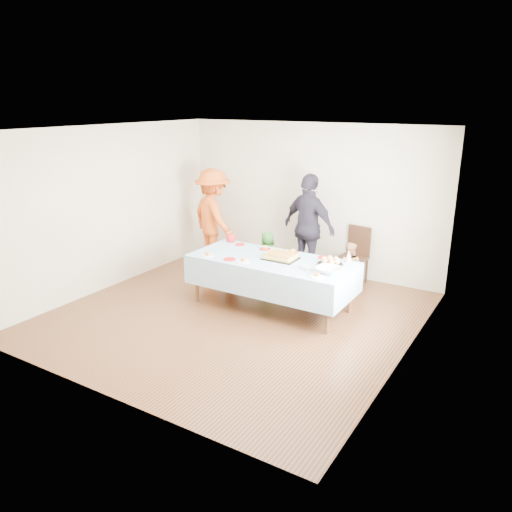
{
  "coord_description": "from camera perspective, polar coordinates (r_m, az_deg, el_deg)",
  "views": [
    {
      "loc": [
        3.84,
        -5.68,
        3.09
      ],
      "look_at": [
        0.18,
        0.3,
        0.87
      ],
      "focal_mm": 35.0,
      "sensor_mm": 36.0,
      "label": 1
    }
  ],
  "objects": [
    {
      "name": "party_table",
      "position": [
        7.54,
        1.81,
        -0.73
      ],
      "size": [
        2.5,
        1.1,
        0.78
      ],
      "color": "brown",
      "rests_on": "ground"
    },
    {
      "name": "punch_bowl",
      "position": [
        6.98,
        8.3,
        -1.6
      ],
      "size": [
        0.35,
        0.35,
        0.08
      ],
      "primitive_type": "imported",
      "color": "silver",
      "rests_on": "party_table"
    },
    {
      "name": "plate_red_near",
      "position": [
        7.5,
        -3.04,
        -0.36
      ],
      "size": [
        0.18,
        0.18,
        0.01
      ],
      "primitive_type": "cylinder",
      "color": "red",
      "rests_on": "party_table"
    },
    {
      "name": "toddler_right",
      "position": [
        8.34,
        10.58,
        -1.33
      ],
      "size": [
        0.45,
        0.37,
        0.86
      ],
      "primitive_type": "imported",
      "rotation": [
        0.0,
        0.0,
        3.25
      ],
      "color": "tan",
      "rests_on": "ground"
    },
    {
      "name": "toddler_mid",
      "position": [
        8.92,
        1.3,
        0.14
      ],
      "size": [
        0.48,
        0.4,
        0.84
      ],
      "primitive_type": "imported",
      "rotation": [
        0.0,
        0.0,
        2.77
      ],
      "color": "#2C6C24",
      "rests_on": "ground"
    },
    {
      "name": "adult_left",
      "position": [
        9.52,
        -4.89,
        4.37
      ],
      "size": [
        1.38,
        1.13,
        1.86
      ],
      "primitive_type": "imported",
      "rotation": [
        0.0,
        0.0,
        2.71
      ],
      "color": "#DA581B",
      "rests_on": "ground"
    },
    {
      "name": "plate_red_far_a",
      "position": [
        8.25,
        -1.83,
        1.32
      ],
      "size": [
        0.17,
        0.17,
        0.01
      ],
      "primitive_type": "cylinder",
      "color": "red",
      "rests_on": "party_table"
    },
    {
      "name": "ground",
      "position": [
        7.52,
        -2.4,
        -6.72
      ],
      "size": [
        5.0,
        5.0,
        0.0
      ],
      "primitive_type": "plane",
      "color": "#452213",
      "rests_on": "ground"
    },
    {
      "name": "rolls_tray",
      "position": [
        7.32,
        8.49,
        -0.66
      ],
      "size": [
        0.37,
        0.37,
        0.11
      ],
      "color": "black",
      "rests_on": "party_table"
    },
    {
      "name": "toddler_left",
      "position": [
        8.55,
        -2.77,
        -0.41
      ],
      "size": [
        0.38,
        0.31,
        0.91
      ],
      "primitive_type": "imported",
      "rotation": [
        0.0,
        0.0,
        2.82
      ],
      "color": "red",
      "rests_on": "ground"
    },
    {
      "name": "fork_pile",
      "position": [
        7.09,
        5.61,
        -1.25
      ],
      "size": [
        0.24,
        0.18,
        0.07
      ],
      "primitive_type": null,
      "color": "white",
      "rests_on": "party_table"
    },
    {
      "name": "plate_white_mid",
      "position": [
        7.38,
        -1.49,
        -0.64
      ],
      "size": [
        0.21,
        0.21,
        0.01
      ],
      "primitive_type": "cylinder",
      "color": "white",
      "rests_on": "party_table"
    },
    {
      "name": "plate_red_far_d",
      "position": [
        7.64,
        7.72,
        -0.17
      ],
      "size": [
        0.17,
        0.17,
        0.01
      ],
      "primitive_type": "cylinder",
      "color": "red",
      "rests_on": "party_table"
    },
    {
      "name": "room_walls",
      "position": [
        6.96,
        -2.19,
        6.61
      ],
      "size": [
        5.04,
        5.04,
        2.72
      ],
      "color": "beige",
      "rests_on": "ground"
    },
    {
      "name": "plate_red_far_c",
      "position": [
        7.83,
        4.21,
        0.39
      ],
      "size": [
        0.18,
        0.18,
        0.01
      ],
      "primitive_type": "cylinder",
      "color": "red",
      "rests_on": "party_table"
    },
    {
      "name": "plate_red_far_b",
      "position": [
        8.0,
        1.03,
        0.82
      ],
      "size": [
        0.18,
        0.18,
        0.01
      ],
      "primitive_type": "cylinder",
      "color": "red",
      "rests_on": "party_table"
    },
    {
      "name": "plate_white_right",
      "position": [
        6.82,
        6.97,
        -2.32
      ],
      "size": [
        0.21,
        0.21,
        0.01
      ],
      "primitive_type": "cylinder",
      "color": "white",
      "rests_on": "party_table"
    },
    {
      "name": "adult_right",
      "position": [
        8.77,
        6.07,
        3.27
      ],
      "size": [
        1.19,
        0.75,
        1.88
      ],
      "primitive_type": "imported",
      "rotation": [
        0.0,
        0.0,
        2.86
      ],
      "color": "#282431",
      "rests_on": "ground"
    },
    {
      "name": "party_hat",
      "position": [
        7.47,
        10.53,
        -0.01
      ],
      "size": [
        0.11,
        0.11,
        0.19
      ],
      "primitive_type": "cone",
      "color": "white",
      "rests_on": "party_table"
    },
    {
      "name": "dining_chair",
      "position": [
        8.83,
        11.3,
        0.49
      ],
      "size": [
        0.49,
        0.49,
        0.99
      ],
      "rotation": [
        0.0,
        0.0,
        -0.16
      ],
      "color": "black",
      "rests_on": "ground"
    },
    {
      "name": "birthday_cake",
      "position": [
        7.51,
        2.85,
        -0.05
      ],
      "size": [
        0.5,
        0.38,
        0.09
      ],
      "color": "black",
      "rests_on": "party_table"
    },
    {
      "name": "plate_white_left",
      "position": [
        7.69,
        -5.56,
        0.04
      ],
      "size": [
        0.2,
        0.2,
        0.01
      ],
      "primitive_type": "cylinder",
      "color": "white",
      "rests_on": "party_table"
    }
  ]
}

